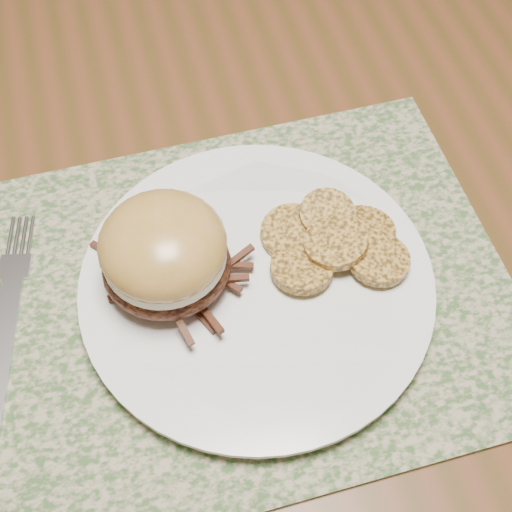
{
  "coord_description": "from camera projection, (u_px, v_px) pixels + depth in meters",
  "views": [
    {
      "loc": [
        -0.3,
        -0.34,
        1.24
      ],
      "look_at": [
        -0.22,
        -0.06,
        0.79
      ],
      "focal_mm": 50.0,
      "sensor_mm": 36.0,
      "label": 1
    }
  ],
  "objects": [
    {
      "name": "dinner_plate",
      "position": [
        257.0,
        285.0,
        0.56
      ],
      "size": [
        0.26,
        0.26,
        0.02
      ],
      "primitive_type": "cylinder",
      "color": "white",
      "rests_on": "placemat"
    },
    {
      "name": "placemat",
      "position": [
        226.0,
        299.0,
        0.56
      ],
      "size": [
        0.45,
        0.33,
        0.0
      ],
      "primitive_type": "cube",
      "color": "#3B592E",
      "rests_on": "dining_table"
    },
    {
      "name": "dining_table",
      "position": [
        456.0,
        225.0,
        0.7
      ],
      "size": [
        1.5,
        0.9,
        0.75
      ],
      "color": "brown",
      "rests_on": "ground"
    },
    {
      "name": "pork_sandwich",
      "position": [
        164.0,
        254.0,
        0.52
      ],
      "size": [
        0.11,
        0.1,
        0.07
      ],
      "rotation": [
        0.0,
        0.0,
        -0.12
      ],
      "color": "black",
      "rests_on": "dinner_plate"
    },
    {
      "name": "roasted_potatoes",
      "position": [
        333.0,
        241.0,
        0.56
      ],
      "size": [
        0.13,
        0.11,
        0.03
      ],
      "color": "#BD8937",
      "rests_on": "dinner_plate"
    },
    {
      "name": "fork",
      "position": [
        6.0,
        325.0,
        0.55
      ],
      "size": [
        0.06,
        0.2,
        0.0
      ],
      "rotation": [
        0.0,
        0.0,
        -0.22
      ],
      "color": "silver",
      "rests_on": "placemat"
    },
    {
      "name": "ground",
      "position": [
        367.0,
        442.0,
        1.27
      ],
      "size": [
        3.5,
        3.5,
        0.0
      ],
      "primitive_type": "plane",
      "color": "brown",
      "rests_on": "ground"
    }
  ]
}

